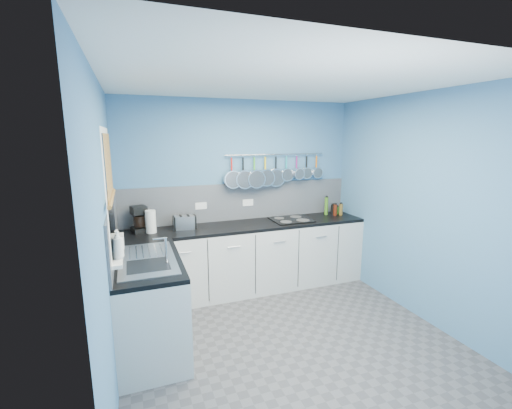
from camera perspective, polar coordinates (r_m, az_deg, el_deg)
floor at (r=3.80m, az=4.97°, el=-21.14°), size 3.20×3.00×0.02m
ceiling at (r=3.24m, az=5.78°, el=19.83°), size 3.20×3.00×0.02m
wall_back at (r=4.68m, az=-2.66°, el=1.76°), size 3.20×0.02×2.50m
wall_front at (r=2.11m, az=23.70°, el=-11.31°), size 3.20×0.02×2.50m
wall_left at (r=3.00m, az=-23.73°, el=-4.69°), size 0.02×3.00×2.50m
wall_right at (r=4.24m, az=25.37°, el=-0.34°), size 0.02×3.00×2.50m
backsplash_back at (r=4.68m, az=-2.57°, el=0.51°), size 3.20×0.02×0.50m
backsplash_left at (r=3.60m, az=-22.76°, el=-3.68°), size 0.02×1.80×0.50m
cabinet_run_back at (r=4.61m, az=-1.38°, el=-8.96°), size 3.20×0.60×0.86m
worktop_back at (r=4.47m, az=-1.41°, el=-3.54°), size 3.20×0.60×0.04m
cabinet_run_left at (r=3.57m, az=-17.22°, el=-15.82°), size 0.60×1.20×0.86m
worktop_left at (r=3.39m, az=-17.67°, el=-9.02°), size 0.60×1.20×0.04m
window_frame at (r=3.23m, az=-23.26°, el=1.90°), size 0.01×1.00×1.10m
window_glass at (r=3.23m, az=-23.17°, el=1.90°), size 0.01×0.90×1.00m
bamboo_blind at (r=3.20m, az=-23.34°, el=5.89°), size 0.01×0.90×0.55m
window_sill at (r=3.34m, az=-22.14°, el=-6.81°), size 0.10×0.98×0.03m
sink_unit at (r=3.38m, az=-17.69°, el=-8.64°), size 0.50×0.95×0.01m
mixer_tap at (r=3.18m, az=-14.76°, el=-7.35°), size 0.12×0.08×0.26m
socket_left at (r=4.53m, az=-9.15°, el=-0.23°), size 0.15×0.01×0.09m
socket_right at (r=4.70m, az=-1.36°, el=0.32°), size 0.15×0.01×0.09m
pot_rail at (r=4.74m, az=3.33°, el=8.33°), size 1.45×0.02×0.02m
soap_bottle_a at (r=3.00m, az=-22.10°, el=-6.16°), size 0.11×0.11×0.24m
soap_bottle_b at (r=3.20m, az=-21.96°, el=-5.67°), size 0.09×0.09×0.17m
paper_towel at (r=4.23m, az=-17.14°, el=-2.74°), size 0.13×0.13×0.27m
coffee_maker at (r=4.31m, az=-18.90°, el=-2.32°), size 0.22×0.24×0.31m
toaster at (r=4.31m, az=-11.82°, el=-2.94°), size 0.28×0.19×0.16m
canister at (r=4.35m, az=-10.64°, el=-3.10°), size 0.10×0.10×0.12m
hob at (r=4.70m, az=5.84°, el=-2.53°), size 0.52×0.46×0.01m
pan_0 at (r=4.53m, az=-4.06°, el=5.45°), size 0.24×0.10×0.43m
pan_1 at (r=4.58m, az=-2.14°, el=5.46°), size 0.25×0.11×0.44m
pan_2 at (r=4.63m, az=-0.27°, el=5.53°), size 0.25×0.12×0.44m
pan_3 at (r=4.69m, az=1.56°, el=5.69°), size 0.24×0.09×0.43m
pan_4 at (r=4.75m, az=3.35°, el=5.66°), size 0.25×0.06×0.44m
pan_5 at (r=4.81m, az=5.10°, el=6.12°), size 0.18×0.07×0.37m
pan_6 at (r=4.88m, az=6.80°, el=6.31°), size 0.16×0.13×0.35m
pan_7 at (r=4.95m, az=8.44°, el=6.30°), size 0.16×0.05×0.35m
pan_8 at (r=5.03m, az=10.04°, el=6.36°), size 0.16×0.08×0.35m
condiment_0 at (r=5.18m, az=13.31°, el=-0.91°), size 0.07×0.07×0.11m
condiment_1 at (r=5.13m, az=12.72°, el=-0.85°), size 0.07×0.07×0.14m
condiment_2 at (r=5.09m, az=11.64°, el=-0.23°), size 0.05×0.05×0.25m
condiment_3 at (r=5.10m, az=13.96°, el=-0.82°), size 0.05×0.05×0.17m
condiment_4 at (r=5.06m, az=13.07°, el=-0.89°), size 0.05×0.05×0.16m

